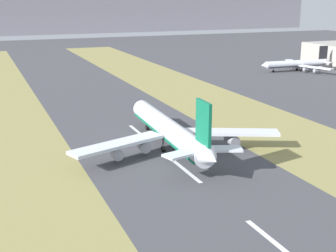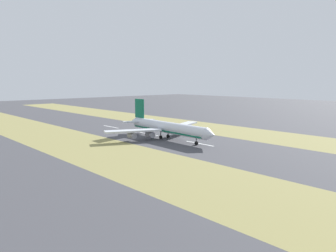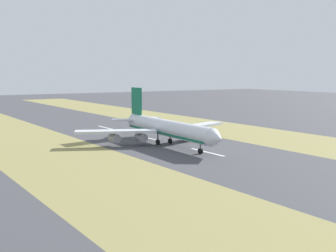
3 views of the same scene
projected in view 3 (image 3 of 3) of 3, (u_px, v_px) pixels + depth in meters
ground_plane at (168, 143)px, 176.33m from camera, size 800.00×800.00×0.00m
grass_median_west at (257, 134)px, 200.12m from camera, size 40.00×600.00×0.01m
grass_median_east at (51, 154)px, 152.55m from camera, size 40.00×600.00×0.01m
centreline_dash_near at (106, 128)px, 222.87m from camera, size 1.20×18.00×0.01m
centreline_dash_mid at (148, 138)px, 189.23m from camera, size 1.20×18.00×0.01m
centreline_dash_far at (207, 152)px, 155.60m from camera, size 1.20×18.00×0.01m
airplane_main_jet at (165, 128)px, 171.82m from camera, size 64.08×67.17×20.20m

